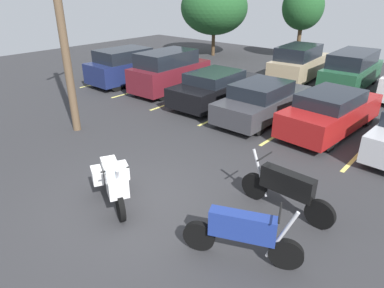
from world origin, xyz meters
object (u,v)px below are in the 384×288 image
at_px(car_maroon, 169,71).
at_px(car_black, 216,87).
at_px(motorcycle_touring, 113,180).
at_px(car_far_green, 352,70).
at_px(car_red, 331,112).
at_px(motorcycle_second, 286,189).
at_px(car_navy, 127,66).
at_px(car_charcoal, 263,101).
at_px(car_far_tan, 299,64).
at_px(motorcycle_third, 243,233).
at_px(utility_pole, 58,0).

distance_m(car_maroon, car_black, 2.93).
xyz_separation_m(motorcycle_touring, car_far_green, (0.70, 14.29, 0.27)).
xyz_separation_m(car_black, car_red, (5.04, 0.09, 0.02)).
height_order(motorcycle_second, car_navy, car_navy).
xyz_separation_m(car_maroon, car_far_green, (6.54, 6.47, -0.06)).
relative_size(car_charcoal, car_far_green, 0.97).
relative_size(car_red, car_far_green, 0.99).
bearing_deg(car_navy, car_red, 2.44).
relative_size(motorcycle_touring, car_far_green, 0.41).
bearing_deg(car_charcoal, motorcycle_touring, -87.01).
height_order(motorcycle_touring, car_maroon, car_maroon).
distance_m(motorcycle_touring, car_far_green, 14.31).
distance_m(motorcycle_second, car_far_green, 12.16).
height_order(car_far_tan, car_far_green, car_far_tan).
height_order(car_maroon, car_red, car_maroon).
relative_size(motorcycle_second, car_red, 0.49).
bearing_deg(car_navy, car_far_tan, 44.23).
xyz_separation_m(motorcycle_touring, car_far_tan, (-1.97, 13.91, 0.28)).
relative_size(car_black, car_far_tan, 1.01).
bearing_deg(motorcycle_third, motorcycle_second, 93.27).
height_order(car_maroon, car_far_green, car_maroon).
height_order(car_navy, car_black, car_navy).
distance_m(motorcycle_second, motorcycle_third, 1.93).
relative_size(motorcycle_third, car_red, 0.45).
distance_m(car_black, utility_pole, 7.15).
distance_m(car_black, car_charcoal, 2.55).
xyz_separation_m(motorcycle_third, car_red, (-1.20, 7.42, 0.13)).
distance_m(car_navy, car_far_green, 11.59).
xyz_separation_m(car_black, car_far_green, (3.62, 6.50, 0.20)).
bearing_deg(car_red, motorcycle_second, -78.74).
height_order(car_charcoal, car_far_green, car_far_green).
height_order(motorcycle_second, car_black, car_black).
xyz_separation_m(car_black, car_far_tan, (0.95, 6.12, 0.22)).
distance_m(car_navy, car_black, 5.73).
height_order(motorcycle_second, car_red, car_red).
relative_size(car_black, car_red, 0.99).
bearing_deg(car_navy, car_charcoal, 0.36).
relative_size(car_charcoal, utility_pole, 0.55).
distance_m(motorcycle_third, car_red, 7.52).
relative_size(motorcycle_second, car_charcoal, 0.50).
distance_m(motorcycle_touring, utility_pole, 6.45).
height_order(car_maroon, utility_pole, utility_pole).
bearing_deg(car_black, car_navy, -176.30).
xyz_separation_m(motorcycle_touring, motorcycle_third, (3.32, 0.46, -0.05)).
relative_size(motorcycle_third, car_far_tan, 0.46).
height_order(motorcycle_third, car_maroon, car_maroon).
bearing_deg(car_red, car_navy, -177.56).
xyz_separation_m(car_navy, car_far_green, (9.33, 6.87, 0.02)).
distance_m(car_red, car_far_tan, 7.29).
xyz_separation_m(motorcycle_third, car_far_green, (-2.62, 13.83, 0.31)).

